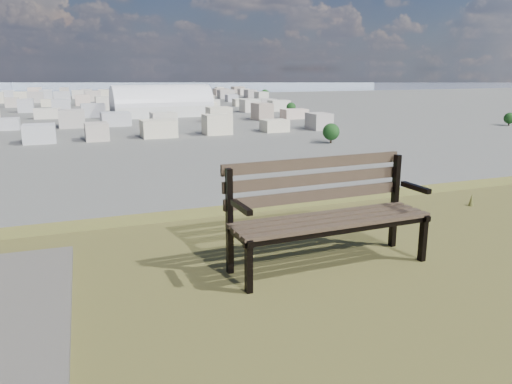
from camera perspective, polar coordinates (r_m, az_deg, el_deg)
name	(u,v)px	position (r m, az deg, el deg)	size (l,w,h in m)	color
park_bench	(325,207)	(4.93, 7.94, -1.68)	(2.01, 0.70, 1.04)	#453528
arena	(162,107)	(298.66, -10.72, 9.57)	(56.89, 25.70, 23.67)	silver
city_blocks	(64,102)	(397.22, -21.10, 9.62)	(395.00, 361.00, 7.00)	beige
city_trees	(17,108)	(322.68, -25.68, 8.63)	(406.52, 387.20, 9.98)	#2F2517
bay_water	(60,86)	(902.48, -21.49, 11.26)	(2400.00, 700.00, 0.12)	#8994AF
far_hills	(32,69)	(1406.19, -24.24, 12.66)	(2050.00, 340.00, 60.00)	#99ABBE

